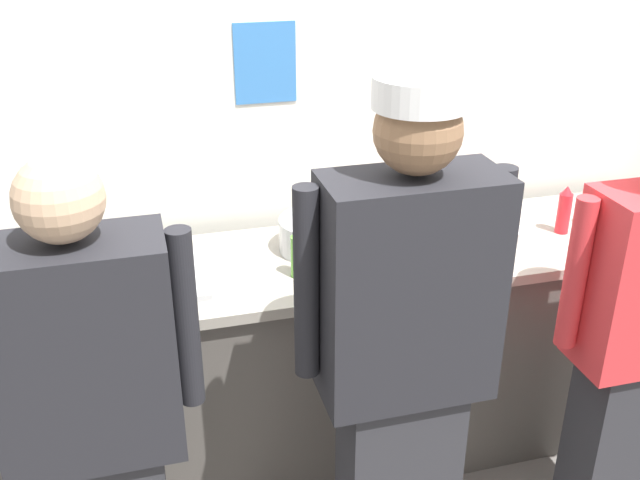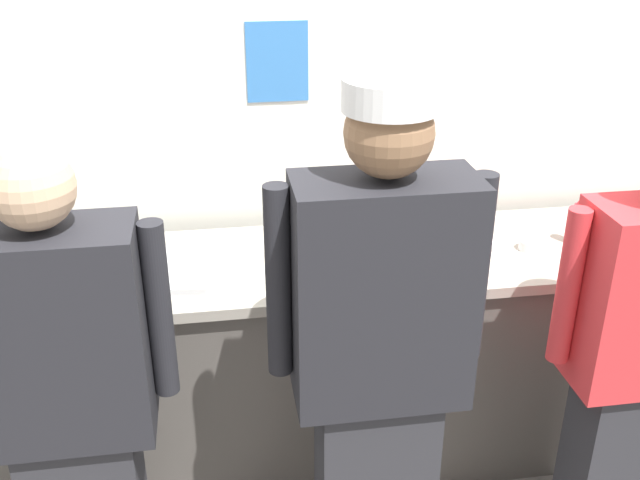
# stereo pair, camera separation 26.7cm
# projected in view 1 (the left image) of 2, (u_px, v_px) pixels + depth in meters

# --- Properties ---
(wall_back) EXTENTS (4.71, 0.11, 2.91)m
(wall_back) POSITION_uv_depth(u_px,v_px,m) (312.00, 89.00, 2.94)
(wall_back) COLOR silver
(wall_back) RESTS_ON ground
(prep_counter) EXTENTS (3.00, 0.66, 0.92)m
(prep_counter) POSITION_uv_depth(u_px,v_px,m) (342.00, 356.00, 2.96)
(prep_counter) COLOR #56514C
(prep_counter) RESTS_ON ground
(chef_near_left) EXTENTS (0.60, 0.24, 1.63)m
(chef_near_left) POSITION_uv_depth(u_px,v_px,m) (97.00, 425.00, 1.97)
(chef_near_left) COLOR #2D2D33
(chef_near_left) RESTS_ON ground
(chef_center) EXTENTS (0.63, 0.24, 1.77)m
(chef_center) POSITION_uv_depth(u_px,v_px,m) (404.00, 358.00, 2.11)
(chef_center) COLOR #2D2D33
(chef_center) RESTS_ON ground
(chef_far_right) EXTENTS (0.58, 0.24, 1.59)m
(chef_far_right) POSITION_uv_depth(u_px,v_px,m) (640.00, 334.00, 2.40)
(chef_far_right) COLOR #2D2D33
(chef_far_right) RESTS_ON ground
(plate_stack_front) EXTENTS (0.24, 0.24, 0.06)m
(plate_stack_front) POSITION_uv_depth(u_px,v_px,m) (444.00, 248.00, 2.76)
(plate_stack_front) COLOR white
(plate_stack_front) RESTS_ON prep_counter
(mixing_bowl_steel) EXTENTS (0.32, 0.32, 0.13)m
(mixing_bowl_steel) POSITION_uv_depth(u_px,v_px,m) (321.00, 234.00, 2.79)
(mixing_bowl_steel) COLOR #B7BABF
(mixing_bowl_steel) RESTS_ON prep_counter
(sheet_tray) EXTENTS (0.56, 0.40, 0.02)m
(sheet_tray) POSITION_uv_depth(u_px,v_px,m) (133.00, 280.00, 2.56)
(sheet_tray) COLOR #B7BABF
(sheet_tray) RESTS_ON prep_counter
(squeeze_bottle_primary) EXTENTS (0.05, 0.05, 0.20)m
(squeeze_bottle_primary) POSITION_uv_depth(u_px,v_px,m) (564.00, 210.00, 2.91)
(squeeze_bottle_primary) COLOR red
(squeeze_bottle_primary) RESTS_ON prep_counter
(squeeze_bottle_secondary) EXTENTS (0.06, 0.06, 0.20)m
(squeeze_bottle_secondary) POSITION_uv_depth(u_px,v_px,m) (451.00, 202.00, 2.99)
(squeeze_bottle_secondary) COLOR red
(squeeze_bottle_secondary) RESTS_ON prep_counter
(squeeze_bottle_spare) EXTENTS (0.06, 0.06, 0.19)m
(squeeze_bottle_spare) POSITION_uv_depth(u_px,v_px,m) (299.00, 253.00, 2.58)
(squeeze_bottle_spare) COLOR #56A333
(squeeze_bottle_spare) RESTS_ON prep_counter
(ramekin_orange_sauce) EXTENTS (0.09, 0.09, 0.04)m
(ramekin_orange_sauce) POSITION_uv_depth(u_px,v_px,m) (423.00, 223.00, 2.98)
(ramekin_orange_sauce) COLOR white
(ramekin_orange_sauce) RESTS_ON prep_counter
(ramekin_red_sauce) EXTENTS (0.08, 0.08, 0.04)m
(ramekin_red_sauce) POSITION_uv_depth(u_px,v_px,m) (485.00, 239.00, 2.84)
(ramekin_red_sauce) COLOR white
(ramekin_red_sauce) RESTS_ON prep_counter
(ramekin_yellow_sauce) EXTENTS (0.09, 0.09, 0.04)m
(ramekin_yellow_sauce) POSITION_uv_depth(u_px,v_px,m) (520.00, 235.00, 2.88)
(ramekin_yellow_sauce) COLOR white
(ramekin_yellow_sauce) RESTS_ON prep_counter
(deli_cup) EXTENTS (0.09, 0.09, 0.09)m
(deli_cup) POSITION_uv_depth(u_px,v_px,m) (594.00, 215.00, 3.01)
(deli_cup) COLOR white
(deli_cup) RESTS_ON prep_counter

